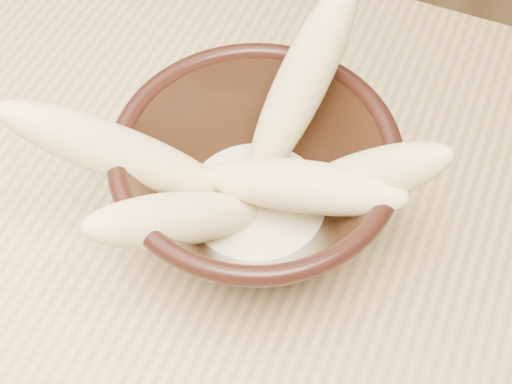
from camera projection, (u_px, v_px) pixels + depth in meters
table at (115, 299)px, 0.65m from camera, size 1.20×0.80×0.75m
bowl at (256, 185)px, 0.54m from camera, size 0.21×0.21×0.12m
milk_puddle at (256, 205)px, 0.57m from camera, size 0.12×0.12×0.02m
banana_upright at (300, 86)px, 0.53m from camera, size 0.08×0.14×0.17m
banana_left at (123, 155)px, 0.51m from camera, size 0.17×0.12×0.15m
banana_right at (362, 179)px, 0.51m from camera, size 0.14×0.05×0.13m
banana_across at (300, 186)px, 0.51m from camera, size 0.17×0.04×0.09m
banana_front at (178, 219)px, 0.50m from camera, size 0.12×0.15×0.12m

